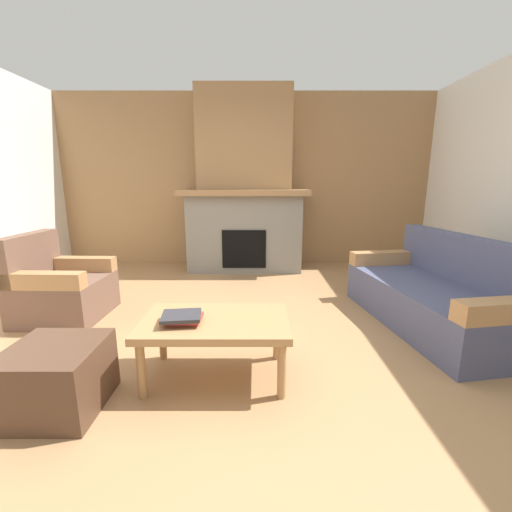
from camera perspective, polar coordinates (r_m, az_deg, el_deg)
The scene contains 8 objects.
ground at distance 2.87m, azimuth -3.68°, elevation -15.32°, with size 9.00×9.00×0.00m, color #9E754C.
wall_back_wood_panel at distance 5.53m, azimuth -1.92°, elevation 12.68°, with size 6.00×0.12×2.70m, color #997047.
fireplace at distance 5.16m, azimuth -2.04°, elevation 10.61°, with size 1.90×0.82×2.70m.
couch at distance 3.60m, azimuth 28.46°, elevation -6.05°, with size 1.11×1.91×0.85m.
armchair at distance 3.88m, azimuth -30.64°, elevation -4.88°, with size 0.78×0.78×0.85m.
coffee_table at distance 2.34m, azimuth -7.06°, elevation -11.91°, with size 1.00×0.60×0.43m.
ottoman at distance 2.42m, azimuth -31.03°, elevation -17.46°, with size 0.52×0.52×0.40m, color #4C3323.
book_stack_near_edge at distance 2.29m, azimuth -12.61°, elevation -10.26°, with size 0.27×0.24×0.06m.
Camera 1 is at (0.18, -2.53, 1.34)m, focal length 23.30 mm.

